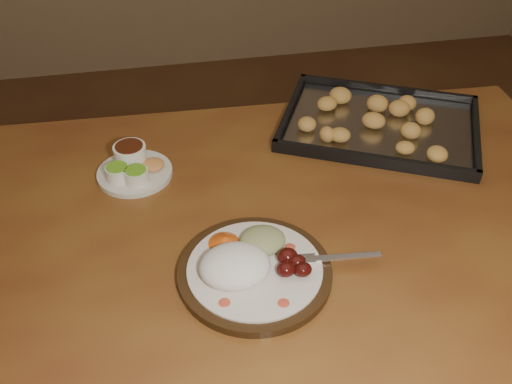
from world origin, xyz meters
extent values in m
plane|color=brown|center=(0.00, 0.00, 0.00)|extent=(4.00, 4.00, 0.00)
cube|color=brown|center=(-0.10, -0.25, 0.73)|extent=(1.53, 0.96, 0.04)
cylinder|color=#4E3117|center=(-0.76, 0.16, 0.35)|extent=(0.07, 0.07, 0.71)
cylinder|color=#4E3117|center=(0.60, 0.10, 0.35)|extent=(0.07, 0.07, 0.71)
cylinder|color=black|center=(-0.15, -0.41, 0.76)|extent=(0.29, 0.29, 0.02)
cylinder|color=beige|center=(-0.15, -0.41, 0.77)|extent=(0.25, 0.25, 0.01)
ellipsoid|color=#C1432E|center=(-0.22, -0.48, 0.77)|extent=(0.02, 0.02, 0.00)
ellipsoid|color=#C1432E|center=(-0.12, -0.50, 0.77)|extent=(0.02, 0.02, 0.00)
ellipsoid|color=#C1432E|center=(-0.07, -0.37, 0.77)|extent=(0.02, 0.02, 0.00)
ellipsoid|color=#C1432E|center=(-0.24, -0.38, 0.77)|extent=(0.02, 0.02, 0.00)
ellipsoid|color=white|center=(-0.19, -0.41, 0.79)|extent=(0.14, 0.12, 0.06)
ellipsoid|color=#4D0D0B|center=(-0.10, -0.44, 0.79)|extent=(0.04, 0.03, 0.03)
ellipsoid|color=#4D0D0B|center=(-0.07, -0.42, 0.79)|extent=(0.04, 0.03, 0.03)
ellipsoid|color=#4D0D0B|center=(-0.09, -0.41, 0.79)|extent=(0.04, 0.03, 0.03)
ellipsoid|color=#4D0D0B|center=(-0.07, -0.44, 0.79)|extent=(0.04, 0.03, 0.03)
ellipsoid|color=tan|center=(-0.12, -0.35, 0.78)|extent=(0.09, 0.08, 0.04)
cone|color=#D85213|center=(-0.19, -0.34, 0.78)|extent=(0.08, 0.08, 0.03)
cube|color=silver|center=(0.02, -0.42, 0.77)|extent=(0.14, 0.03, 0.00)
cube|color=silver|center=(-0.05, -0.41, 0.78)|extent=(0.04, 0.03, 0.00)
cylinder|color=silver|center=(-0.08, -0.42, 0.78)|extent=(0.03, 0.01, 0.00)
cylinder|color=silver|center=(-0.08, -0.41, 0.78)|extent=(0.03, 0.01, 0.00)
cylinder|color=silver|center=(-0.08, -0.40, 0.78)|extent=(0.03, 0.01, 0.00)
cylinder|color=silver|center=(-0.08, -0.40, 0.78)|extent=(0.03, 0.01, 0.00)
cylinder|color=silver|center=(-0.36, -0.06, 0.76)|extent=(0.17, 0.17, 0.01)
cylinder|color=white|center=(-0.39, -0.08, 0.78)|extent=(0.05, 0.05, 0.03)
cylinder|color=#5FA821|center=(-0.39, -0.08, 0.79)|extent=(0.05, 0.05, 0.00)
cylinder|color=white|center=(-0.35, -0.10, 0.78)|extent=(0.05, 0.05, 0.03)
cylinder|color=#5FA821|center=(-0.35, -0.10, 0.79)|extent=(0.05, 0.05, 0.00)
cylinder|color=white|center=(-0.36, -0.02, 0.78)|extent=(0.07, 0.07, 0.04)
cylinder|color=#3D180B|center=(-0.36, -0.02, 0.80)|extent=(0.06, 0.06, 0.00)
ellipsoid|color=#E89352|center=(-0.32, -0.05, 0.77)|extent=(0.05, 0.05, 0.02)
cube|color=black|center=(0.26, 0.02, 0.75)|extent=(0.58, 0.53, 0.01)
cube|color=black|center=(0.33, 0.18, 0.77)|extent=(0.43, 0.22, 0.02)
cube|color=black|center=(0.18, -0.13, 0.77)|extent=(0.43, 0.22, 0.02)
cube|color=black|center=(0.46, -0.08, 0.77)|extent=(0.17, 0.32, 0.02)
cube|color=black|center=(0.05, 0.13, 0.77)|extent=(0.17, 0.32, 0.02)
cube|color=#B8B7BC|center=(0.26, 0.02, 0.76)|extent=(0.54, 0.48, 0.00)
ellipsoid|color=#E3BE4F|center=(0.31, 0.00, 0.78)|extent=(0.05, 0.05, 0.04)
ellipsoid|color=#E3BE4F|center=(0.37, 0.01, 0.78)|extent=(0.07, 0.07, 0.04)
ellipsoid|color=#E3BE4F|center=(0.34, 0.08, 0.78)|extent=(0.07, 0.07, 0.04)
ellipsoid|color=#E3BE4F|center=(0.30, 0.07, 0.78)|extent=(0.06, 0.06, 0.04)
ellipsoid|color=#E3BE4F|center=(0.26, 0.12, 0.78)|extent=(0.07, 0.07, 0.04)
ellipsoid|color=#E3BE4F|center=(0.23, 0.07, 0.78)|extent=(0.07, 0.07, 0.04)
ellipsoid|color=#E3BE4F|center=(0.15, 0.09, 0.78)|extent=(0.06, 0.06, 0.04)
ellipsoid|color=#E3BE4F|center=(0.17, 0.04, 0.78)|extent=(0.06, 0.06, 0.04)
ellipsoid|color=#E3BE4F|center=(0.14, 0.04, 0.78)|extent=(0.07, 0.07, 0.04)
ellipsoid|color=#E3BE4F|center=(0.19, -0.04, 0.78)|extent=(0.07, 0.07, 0.04)
ellipsoid|color=#E3BE4F|center=(0.24, -0.02, 0.78)|extent=(0.06, 0.06, 0.04)
ellipsoid|color=#E3BE4F|center=(0.29, -0.06, 0.78)|extent=(0.07, 0.07, 0.04)
ellipsoid|color=#E3BE4F|center=(0.30, -0.05, 0.78)|extent=(0.07, 0.07, 0.04)
camera|label=1|loc=(-0.29, -1.12, 1.54)|focal=40.00mm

